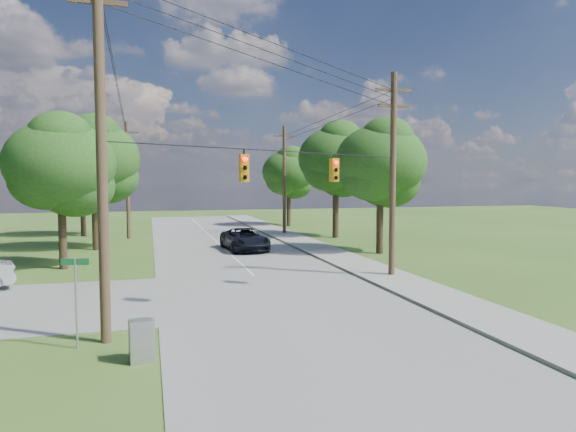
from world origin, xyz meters
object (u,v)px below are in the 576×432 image
object	(u,v)px
pole_ne	(393,172)
pole_north_w	(128,179)
pole_sw	(101,140)
pole_north_e	(284,179)
car_main_north	(245,239)
control_cabinet	(142,341)

from	to	relation	value
pole_ne	pole_north_w	bearing A→B (deg)	122.29
pole_sw	pole_ne	size ratio (longest dim) A/B	1.14
pole_north_w	pole_north_e	bearing A→B (deg)	0.00
pole_north_e	car_main_north	world-z (taller)	pole_north_e
pole_north_e	pole_north_w	distance (m)	13.90
pole_ne	pole_north_w	xyz separation A→B (m)	(-13.90, 22.00, -0.34)
car_main_north	control_cabinet	world-z (taller)	car_main_north
pole_north_w	car_main_north	size ratio (longest dim) A/B	1.78
pole_sw	car_main_north	bearing A→B (deg)	67.84
pole_ne	pole_north_w	distance (m)	26.03
pole_sw	control_cabinet	world-z (taller)	pole_sw
pole_sw	pole_north_e	xyz separation A→B (m)	(13.50, 29.60, -1.10)
pole_north_e	car_main_north	distance (m)	12.42
pole_ne	car_main_north	distance (m)	13.86
pole_ne	pole_north_e	xyz separation A→B (m)	(-0.00, 22.00, -0.34)
pole_north_e	pole_north_w	world-z (taller)	same
pole_ne	control_cabinet	size ratio (longest dim) A/B	8.85
pole_north_w	pole_sw	bearing A→B (deg)	-89.23
pole_sw	car_main_north	world-z (taller)	pole_sw
control_cabinet	car_main_north	bearing A→B (deg)	63.98
car_main_north	control_cabinet	size ratio (longest dim) A/B	4.73
pole_ne	pole_sw	bearing A→B (deg)	-150.62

